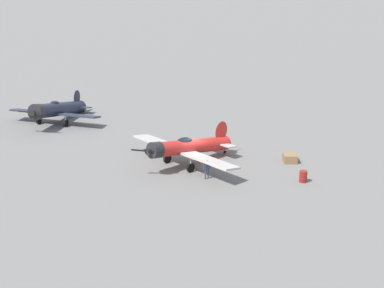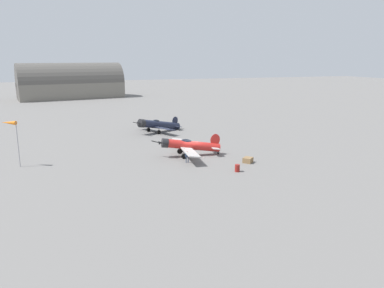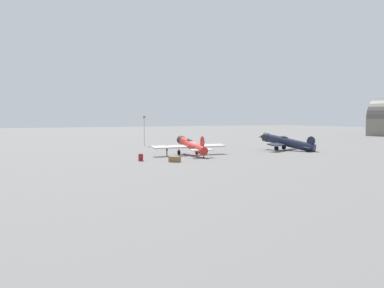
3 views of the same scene
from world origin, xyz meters
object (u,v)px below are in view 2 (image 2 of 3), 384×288
at_px(airplane_mid_apron, 158,125).
at_px(ground_crew_mechanic, 187,156).
at_px(equipment_crate, 248,160).
at_px(fuel_drum, 237,168).
at_px(airplane_foreground, 189,145).
at_px(windsock_mast, 9,125).

xyz_separation_m(airplane_mid_apron, ground_crew_mechanic, (1.52, 22.98, -0.47)).
bearing_deg(ground_crew_mechanic, airplane_mid_apron, -167.81).
xyz_separation_m(airplane_mid_apron, equipment_crate, (-6.52, 25.71, -1.09)).
xyz_separation_m(equipment_crate, fuel_drum, (3.29, 3.46, 0.11)).
distance_m(ground_crew_mechanic, fuel_drum, 7.83).
relative_size(airplane_mid_apron, ground_crew_mechanic, 6.28).
bearing_deg(ground_crew_mechanic, airplane_foreground, 174.12).
relative_size(ground_crew_mechanic, windsock_mast, 0.26).
bearing_deg(fuel_drum, airplane_foreground, -70.61).
bearing_deg(ground_crew_mechanic, fuel_drum, 53.50).
distance_m(fuel_drum, windsock_mast, 30.52).
bearing_deg(equipment_crate, airplane_foreground, -42.67).
bearing_deg(equipment_crate, windsock_mast, -15.61).
distance_m(airplane_mid_apron, windsock_mast, 30.02).
height_order(airplane_mid_apron, ground_crew_mechanic, airplane_mid_apron).
bearing_deg(equipment_crate, airplane_mid_apron, -75.76).
distance_m(airplane_mid_apron, equipment_crate, 26.55).
height_order(airplane_foreground, windsock_mast, windsock_mast).
height_order(airplane_foreground, fuel_drum, airplane_foreground).
xyz_separation_m(airplane_foreground, airplane_mid_apron, (-0.15, -19.56, -0.16)).
bearing_deg(airplane_mid_apron, ground_crew_mechanic, 61.58).
bearing_deg(windsock_mast, equipment_crate, 164.39).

